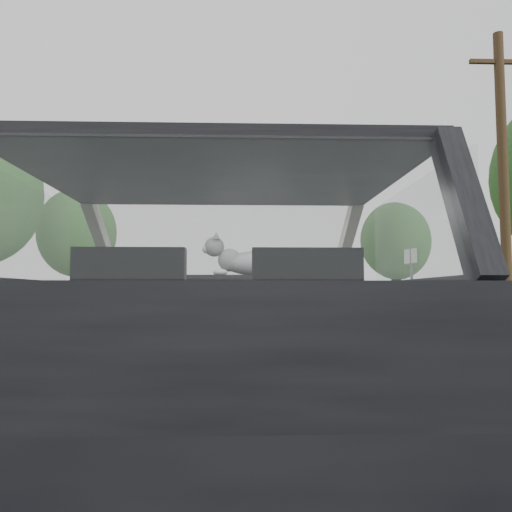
{
  "coord_description": "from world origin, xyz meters",
  "views": [
    {
      "loc": [
        0.09,
        -2.66,
        0.88
      ],
      "look_at": [
        0.2,
        0.53,
        1.13
      ],
      "focal_mm": 35.0,
      "sensor_mm": 36.0,
      "label": 1
    }
  ],
  "objects": [
    {
      "name": "steering_wheel",
      "position": [
        -0.4,
        0.33,
        0.92
      ],
      "size": [
        0.36,
        0.36,
        0.04
      ],
      "primitive_type": "torus",
      "color": "black",
      "rests_on": "dashboard"
    },
    {
      "name": "dashboard",
      "position": [
        0.0,
        0.62,
        0.85
      ],
      "size": [
        1.58,
        0.45,
        0.3
      ],
      "primitive_type": "cube",
      "color": "black",
      "rests_on": "subject_car"
    },
    {
      "name": "tree_2",
      "position": [
        10.53,
        29.99,
        3.36
      ],
      "size": [
        5.09,
        5.09,
        6.72
      ],
      "primitive_type": null,
      "rotation": [
        0.0,
        0.0,
        0.16
      ],
      "color": "#20401B",
      "rests_on": "ground"
    },
    {
      "name": "utility_pole",
      "position": [
        6.46,
        9.0,
        3.66
      ],
      "size": [
        0.24,
        0.24,
        7.31
      ],
      "primitive_type": "cylinder",
      "rotation": [
        0.0,
        0.0,
        0.0
      ],
      "color": "#362619",
      "rests_on": "ground"
    },
    {
      "name": "tree_3",
      "position": [
        12.26,
        36.13,
        3.95
      ],
      "size": [
        5.63,
        5.63,
        7.9
      ],
      "primitive_type": null,
      "rotation": [
        0.0,
        0.0,
        -0.08
      ],
      "color": "#20401B",
      "rests_on": "ground"
    },
    {
      "name": "ground",
      "position": [
        0.0,
        0.0,
        0.0
      ],
      "size": [
        140.0,
        140.0,
        0.0
      ],
      "primitive_type": "plane",
      "color": "black",
      "rests_on": "ground"
    },
    {
      "name": "cat",
      "position": [
        0.21,
        0.6,
        1.09
      ],
      "size": [
        0.63,
        0.22,
        0.28
      ],
      "primitive_type": "ellipsoid",
      "rotation": [
        0.0,
        0.0,
        0.04
      ],
      "color": "gray",
      "rests_on": "dashboard"
    },
    {
      "name": "passenger_seat",
      "position": [
        0.4,
        -0.29,
        0.88
      ],
      "size": [
        0.5,
        0.72,
        0.42
      ],
      "primitive_type": "cube",
      "color": "black",
      "rests_on": "subject_car"
    },
    {
      "name": "guardrail",
      "position": [
        4.3,
        10.0,
        0.58
      ],
      "size": [
        0.05,
        90.0,
        0.32
      ],
      "primitive_type": "cube",
      "color": "gray",
      "rests_on": "ground"
    },
    {
      "name": "subject_car",
      "position": [
        0.0,
        0.0,
        0.72
      ],
      "size": [
        1.8,
        4.0,
        1.45
      ],
      "primitive_type": "cube",
      "color": "black",
      "rests_on": "ground"
    },
    {
      "name": "highway_sign",
      "position": [
        6.81,
        16.61,
        1.34
      ],
      "size": [
        0.29,
        1.08,
        2.69
      ],
      "primitive_type": "cube",
      "rotation": [
        0.0,
        0.0,
        0.17
      ],
      "color": "#226A37",
      "rests_on": "ground"
    },
    {
      "name": "tree_6",
      "position": [
        -9.65,
        27.29,
        3.49
      ],
      "size": [
        6.08,
        6.08,
        6.98
      ],
      "primitive_type": null,
      "rotation": [
        0.0,
        0.0,
        0.41
      ],
      "color": "#20401B",
      "rests_on": "ground"
    },
    {
      "name": "driver_seat",
      "position": [
        -0.4,
        -0.29,
        0.88
      ],
      "size": [
        0.5,
        0.72,
        0.42
      ],
      "primitive_type": "cube",
      "color": "black",
      "rests_on": "subject_car"
    },
    {
      "name": "other_car",
      "position": [
        -0.82,
        22.45,
        0.84
      ],
      "size": [
        2.3,
        5.22,
        1.68
      ],
      "primitive_type": "imported",
      "rotation": [
        0.0,
        0.0,
        -0.05
      ],
      "color": "#9CA1AA",
      "rests_on": "ground"
    }
  ]
}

